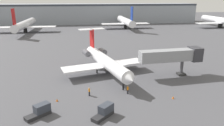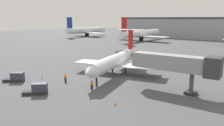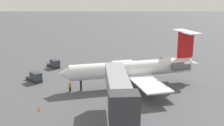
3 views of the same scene
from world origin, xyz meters
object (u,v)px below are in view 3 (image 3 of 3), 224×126
at_px(traffic_cone_near, 73,69).
at_px(ground_crew_marshaller, 76,74).
at_px(jet_bridge, 119,91).
at_px(regional_jet, 137,68).
at_px(ground_crew_loader, 70,87).
at_px(baggage_tug_trailing, 54,64).
at_px(traffic_cone_mid, 39,109).
at_px(baggage_tug_lead, 35,77).

bearing_deg(traffic_cone_near, ground_crew_marshaller, 14.28).
bearing_deg(jet_bridge, ground_crew_marshaller, -158.53).
relative_size(ground_crew_marshaller, traffic_cone_near, 3.07).
height_order(regional_jet, ground_crew_loader, regional_jet).
xyz_separation_m(baggage_tug_trailing, traffic_cone_mid, (23.13, 2.56, -0.56)).
height_order(traffic_cone_near, traffic_cone_mid, same).
height_order(ground_crew_loader, baggage_tug_trailing, baggage_tug_trailing).
bearing_deg(baggage_tug_lead, jet_bridge, 40.76).
xyz_separation_m(jet_bridge, traffic_cone_near, (-26.03, -9.43, -4.67)).
relative_size(baggage_tug_lead, baggage_tug_trailing, 0.96).
xyz_separation_m(jet_bridge, traffic_cone_mid, (-4.97, -11.44, -4.67)).
bearing_deg(regional_jet, traffic_cone_near, -127.79).
relative_size(ground_crew_marshaller, ground_crew_loader, 1.00).
xyz_separation_m(ground_crew_loader, traffic_cone_mid, (7.83, -3.33, -0.58)).
relative_size(baggage_tug_trailing, traffic_cone_near, 7.28).
xyz_separation_m(baggage_tug_lead, baggage_tug_trailing, (-9.99, 1.60, 0.00)).
xyz_separation_m(ground_crew_marshaller, baggage_tug_lead, (2.07, -7.67, -0.02)).
bearing_deg(baggage_tug_lead, traffic_cone_mid, 17.58).
relative_size(regional_jet, ground_crew_loader, 15.76).
distance_m(regional_jet, traffic_cone_near, 16.77).
bearing_deg(regional_jet, ground_crew_loader, -75.01).
height_order(ground_crew_loader, baggage_tug_lead, baggage_tug_lead).
xyz_separation_m(regional_jet, baggage_tug_lead, (-2.18, -19.20, -2.53)).
bearing_deg(jet_bridge, traffic_cone_near, -160.09).
bearing_deg(baggage_tug_trailing, baggage_tug_lead, -9.12).
height_order(ground_crew_loader, traffic_cone_near, ground_crew_loader).
xyz_separation_m(jet_bridge, baggage_tug_trailing, (-28.10, -14.00, -4.11)).
bearing_deg(baggage_tug_trailing, ground_crew_loader, 21.04).
xyz_separation_m(ground_crew_marshaller, baggage_tug_trailing, (-7.92, -6.06, -0.02)).
distance_m(regional_jet, baggage_tug_lead, 19.49).
bearing_deg(ground_crew_loader, traffic_cone_near, -174.35).
relative_size(ground_crew_loader, traffic_cone_mid, 3.07).
relative_size(jet_bridge, ground_crew_loader, 8.88).
distance_m(jet_bridge, traffic_cone_near, 28.07).
height_order(regional_jet, baggage_tug_trailing, regional_jet).
height_order(ground_crew_marshaller, baggage_tug_lead, baggage_tug_lead).
xyz_separation_m(baggage_tug_lead, traffic_cone_near, (-7.92, 6.18, -0.56)).
bearing_deg(traffic_cone_mid, jet_bridge, 66.54).
height_order(regional_jet, traffic_cone_near, regional_jet).
xyz_separation_m(ground_crew_marshaller, ground_crew_loader, (7.39, -0.18, 0.00)).
height_order(jet_bridge, traffic_cone_near, jet_bridge).
height_order(baggage_tug_trailing, traffic_cone_near, baggage_tug_trailing).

